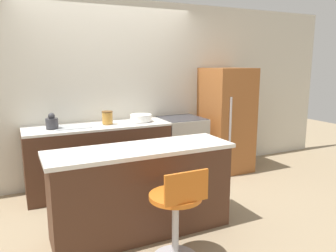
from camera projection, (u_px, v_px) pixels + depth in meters
The scene contains 10 objects.
ground_plane at pixel (128, 193), 4.37m from camera, with size 14.00×14.00×0.00m, color #998466.
wall_back at pixel (110, 92), 4.72m from camera, with size 8.00×0.06×2.60m.
back_counter at pixel (99, 157), 4.46m from camera, with size 1.89×0.62×0.91m.
kitchen_island at pixel (142, 190), 3.31m from camera, with size 1.86×0.58×0.90m.
oven_range at pixel (181, 147), 5.00m from camera, with size 0.63×0.63×0.91m.
refrigerator at pixel (226, 120), 5.23m from camera, with size 0.68×0.73×1.64m.
stool_chair at pixel (177, 215), 2.79m from camera, with size 0.46×0.46×0.88m.
kettle at pixel (52, 122), 4.10m from camera, with size 0.15×0.15×0.20m.
mixing_bowl at pixel (141, 118), 4.61m from camera, with size 0.30×0.30×0.10m.
canister_jar at pixel (107, 117), 4.40m from camera, with size 0.15×0.15×0.17m.
Camera 1 is at (-1.30, -3.95, 1.72)m, focal length 35.00 mm.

